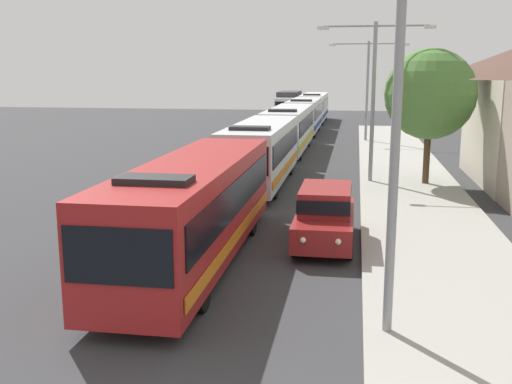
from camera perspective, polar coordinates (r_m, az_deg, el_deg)
bus_lead at (r=17.89m, az=-5.76°, el=-1.38°), size 2.58×11.89×3.21m
bus_second_in_line at (r=30.09m, az=0.51°, el=3.89°), size 2.58×10.99×3.21m
bus_middle at (r=42.31m, az=3.12°, el=6.07°), size 2.58×12.30×3.21m
bus_fourth_in_line at (r=54.83m, az=4.58°, el=7.27°), size 2.58×10.69×3.21m
bus_rear at (r=67.25m, az=5.50°, el=8.02°), size 2.58×11.68×3.21m
white_suv at (r=19.94m, az=6.54°, el=-2.00°), size 1.86×4.95×1.90m
box_truck_oncoming at (r=71.93m, az=3.09°, el=8.30°), size 2.35×8.17×3.15m
streetlamp_near at (r=12.51m, az=13.13°, el=7.16°), size 5.46×0.28×7.50m
streetlamp_mid at (r=30.64m, az=11.04°, el=9.91°), size 5.62×0.28×7.78m
streetlamp_far at (r=48.79m, az=10.49°, el=10.40°), size 6.11×0.28×7.69m
roadside_tree at (r=30.60m, az=16.11°, el=8.85°), size 4.37×4.37×6.54m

